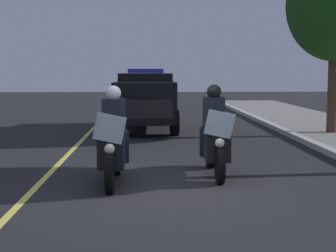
{
  "coord_description": "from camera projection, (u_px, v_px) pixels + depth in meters",
  "views": [
    {
      "loc": [
        8.22,
        -0.36,
        1.97
      ],
      "look_at": [
        -1.64,
        0.0,
        0.9
      ],
      "focal_mm": 54.07,
      "sensor_mm": 36.0,
      "label": 1
    }
  ],
  "objects": [
    {
      "name": "ground_plane",
      "position": [
        172.0,
        190.0,
        8.39
      ],
      "size": [
        80.0,
        80.0,
        0.0
      ],
      "primitive_type": "plane",
      "color": "black"
    },
    {
      "name": "tree_far_back",
      "position": [
        336.0,
        5.0,
        15.17
      ],
      "size": [
        2.99,
        2.99,
        5.58
      ],
      "color": "#4C3823",
      "rests_on": "sidewalk_strip"
    },
    {
      "name": "police_motorcycle_lead_left",
      "position": [
        113.0,
        144.0,
        8.9
      ],
      "size": [
        2.14,
        0.56,
        1.72
      ],
      "color": "black",
      "rests_on": "ground"
    },
    {
      "name": "police_motorcycle_lead_right",
      "position": [
        215.0,
        139.0,
        9.57
      ],
      "size": [
        2.14,
        0.56,
        1.72
      ],
      "color": "black",
      "rests_on": "ground"
    },
    {
      "name": "lane_stripe_center",
      "position": [
        32.0,
        191.0,
        8.31
      ],
      "size": [
        48.0,
        0.12,
        0.01
      ],
      "primitive_type": "cube",
      "color": "#E0D14C",
      "rests_on": "ground"
    },
    {
      "name": "police_suv",
      "position": [
        146.0,
        98.0,
        16.99
      ],
      "size": [
        4.92,
        2.11,
        2.05
      ],
      "color": "black",
      "rests_on": "ground"
    }
  ]
}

